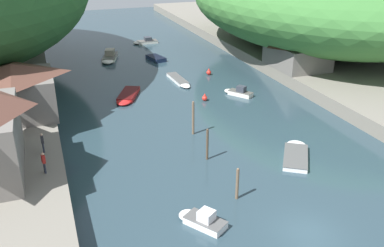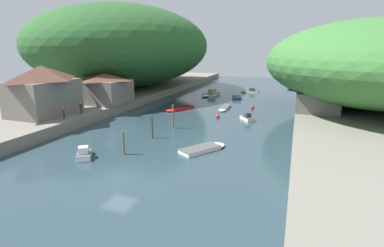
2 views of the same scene
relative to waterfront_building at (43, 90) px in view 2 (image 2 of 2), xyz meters
name	(u,v)px [view 2 (image 2 of 2)]	position (x,y,z in m)	size (l,w,h in m)	color
water_surface	(212,111)	(20.08, 17.53, -5.13)	(130.00, 130.00, 0.00)	#283D47
left_bank	(94,99)	(-5.02, 17.53, -4.38)	(22.00, 120.00, 1.50)	slate
right_bank	(372,117)	(45.17, 17.53, -4.38)	(22.00, 120.00, 1.50)	slate
hillside_left	(127,46)	(-6.12, 33.17, 6.09)	(37.98, 53.17, 19.45)	#285628
hillside_right	(376,62)	(46.27, 25.55, 3.41)	(35.63, 49.88, 14.08)	#387033
waterfront_building	(43,90)	(0.00, 0.00, 0.00)	(6.76, 9.72, 7.02)	slate
boathouse_shed	(106,88)	(2.64, 11.08, -1.00)	(7.69, 7.68, 5.11)	slate
right_bank_cottage	(317,94)	(37.19, 16.20, -1.11)	(6.58, 8.32, 4.86)	slate
boat_mid_channel	(84,153)	(13.93, -9.20, -4.76)	(3.03, 3.58, 1.21)	white
boat_small_dinghy	(237,97)	(21.81, 31.53, -4.84)	(2.72, 4.65, 0.59)	navy
boat_white_cruiser	(210,94)	(15.28, 33.58, -4.69)	(3.55, 6.23, 1.50)	silver
boat_far_upstream	(205,148)	(25.09, -3.06, -4.92)	(4.75, 5.80, 0.43)	white
boat_red_skiff	(246,117)	(27.03, 12.65, -4.76)	(3.01, 3.64, 1.21)	silver
boat_near_quay	(225,108)	(21.96, 19.60, -4.92)	(1.55, 6.39, 0.42)	white
boat_yellow_tender	(179,109)	(14.31, 16.03, -4.89)	(4.10, 6.13, 0.48)	red
boat_open_rowboat	(250,91)	(23.08, 42.37, -4.80)	(4.36, 1.85, 1.10)	silver
mooring_post_nearest	(123,143)	(17.45, -7.26, -3.86)	(0.23, 0.23, 2.54)	brown
mooring_post_second	(152,127)	(17.62, -0.99, -3.69)	(0.21, 0.21, 2.88)	#4C3D2D
mooring_post_middle	(173,116)	(18.24, 4.19, -3.43)	(0.24, 0.24, 3.38)	brown
channel_buoy_near	(253,107)	(26.77, 21.35, -4.76)	(0.64, 0.64, 0.96)	red
channel_buoy_far	(218,116)	(22.58, 12.21, -4.77)	(0.62, 0.62, 0.93)	red
person_on_quay	(64,112)	(4.56, -1.42, -2.65)	(0.30, 0.42, 1.69)	#282D3D
person_by_boathouse	(81,107)	(4.60, 2.04, -2.65)	(0.24, 0.39, 1.69)	#282D3D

